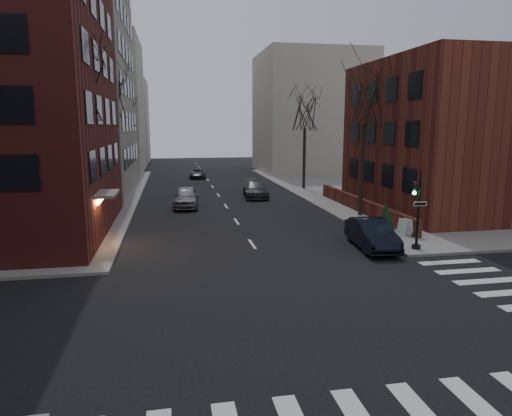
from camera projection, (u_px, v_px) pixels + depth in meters
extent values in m
plane|color=black|center=(324.00, 348.00, 13.22)|extent=(160.00, 160.00, 0.00)
cube|color=gray|center=(496.00, 187.00, 47.44)|extent=(44.00, 44.00, 0.15)
cube|color=#A19885|center=(21.00, 38.00, 40.55)|extent=(18.00, 18.00, 28.00)
cube|color=maroon|center=(456.00, 137.00, 33.58)|extent=(12.00, 14.00, 11.00)
cube|color=maroon|center=(361.00, 205.00, 33.15)|extent=(0.35, 16.00, 1.00)
cube|color=#B7AF9B|center=(89.00, 106.00, 62.12)|extent=(14.00, 16.00, 18.00)
cube|color=#B7AF9B|center=(311.00, 113.00, 62.85)|extent=(14.00, 14.00, 16.00)
cube|color=#B7AF9B|center=(118.00, 122.00, 79.28)|extent=(10.00, 12.00, 14.00)
cylinder|color=black|center=(418.00, 210.00, 22.98)|extent=(0.14, 0.14, 4.00)
cylinder|color=black|center=(416.00, 247.00, 23.32)|extent=(0.44, 0.44, 0.20)
imported|color=black|center=(415.00, 194.00, 22.78)|extent=(0.16, 0.20, 1.00)
sphere|color=#19FF4C|center=(414.00, 193.00, 22.71)|extent=(0.18, 0.18, 0.18)
cube|color=white|center=(420.00, 204.00, 22.80)|extent=(0.70, 0.03, 0.22)
cylinder|color=#2D231C|center=(85.00, 180.00, 24.56)|extent=(0.28, 0.28, 6.65)
cylinder|color=#2D231C|center=(112.00, 160.00, 36.14)|extent=(0.28, 0.28, 7.00)
cylinder|color=#2D231C|center=(128.00, 154.00, 49.74)|extent=(0.28, 0.28, 6.30)
cylinder|color=#2D231C|center=(362.00, 170.00, 31.62)|extent=(0.28, 0.28, 6.30)
cylinder|color=#2D231C|center=(304.00, 159.00, 45.20)|extent=(0.28, 0.28, 5.95)
cylinder|color=black|center=(114.00, 171.00, 32.46)|extent=(0.12, 0.12, 6.00)
sphere|color=#FFA54C|center=(112.00, 127.00, 31.91)|extent=(0.36, 0.36, 0.36)
cylinder|color=black|center=(135.00, 154.00, 51.81)|extent=(0.12, 0.12, 6.00)
sphere|color=#FFA54C|center=(134.00, 126.00, 51.26)|extent=(0.36, 0.36, 0.36)
imported|color=black|center=(372.00, 234.00, 23.84)|extent=(2.03, 4.80, 1.54)
imported|color=gray|center=(186.00, 197.00, 35.89)|extent=(2.24, 4.82, 1.60)
imported|color=#393A3E|center=(256.00, 189.00, 40.91)|extent=(2.52, 5.27, 1.48)
imported|color=#393A3E|center=(198.00, 173.00, 55.81)|extent=(2.27, 4.28, 1.15)
cube|color=white|center=(405.00, 227.00, 25.91)|extent=(0.66, 0.76, 1.02)
cone|color=black|center=(386.00, 218.00, 26.19)|extent=(1.40, 1.40, 1.97)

